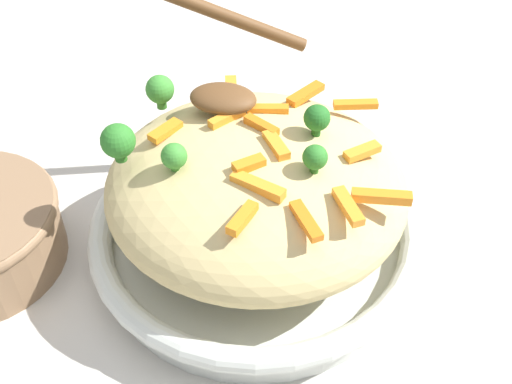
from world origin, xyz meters
The scene contains 24 objects.
ground_plane centered at (0.00, 0.00, 0.00)m, with size 2.40×2.40×0.00m, color beige.
serving_bowl centered at (0.00, 0.00, 0.02)m, with size 0.29×0.29×0.05m.
pasta_mound centered at (0.00, 0.00, 0.08)m, with size 0.25×0.24×0.09m, color #D1BA7A.
carrot_piece_0 centered at (0.00, -0.05, 0.12)m, with size 0.03×0.01×0.01m, color orange.
carrot_piece_1 centered at (0.03, -0.03, 0.13)m, with size 0.03×0.01×0.01m, color orange.
carrot_piece_2 centered at (-0.05, 0.07, 0.12)m, with size 0.04×0.01×0.01m, color orange.
carrot_piece_3 centered at (0.00, -0.02, 0.13)m, with size 0.03×0.01×0.01m, color orange.
carrot_piece_4 centered at (-0.08, 0.05, 0.12)m, with size 0.04×0.01×0.01m, color orange.
carrot_piece_5 centered at (-0.10, 0.04, 0.12)m, with size 0.04×0.01×0.01m, color orange.
carrot_piece_6 centered at (0.04, -0.07, 0.12)m, with size 0.04×0.01×0.01m, color orange.
carrot_piece_7 centered at (-0.03, -0.08, 0.12)m, with size 0.04×0.01×0.01m, color orange.
carrot_piece_8 centered at (0.00, 0.03, 0.13)m, with size 0.02×0.01×0.01m, color orange.
carrot_piece_9 centered at (-0.02, 0.00, 0.13)m, with size 0.03×0.01×0.01m, color orange.
carrot_piece_10 centered at (0.08, -0.01, 0.12)m, with size 0.03×0.01×0.01m, color orange.
carrot_piece_11 centered at (-0.01, 0.08, 0.12)m, with size 0.03×0.01×0.01m, color orange.
carrot_piece_12 centered at (-0.01, 0.04, 0.12)m, with size 0.04×0.01×0.01m, color orange.
carrot_piece_13 centered at (-0.07, -0.08, 0.12)m, with size 0.04×0.01×0.01m, color orange.
carrot_piece_14 centered at (-0.08, -0.01, 0.12)m, with size 0.03×0.01×0.01m, color orange.
broccoli_floret_0 centered at (-0.04, -0.03, 0.14)m, with size 0.02×0.02×0.03m.
broccoli_floret_1 centered at (0.09, -0.04, 0.14)m, with size 0.02×0.02×0.03m.
broccoli_floret_2 centered at (0.06, 0.03, 0.13)m, with size 0.02×0.02×0.02m.
broccoli_floret_3 centered at (-0.05, 0.02, 0.13)m, with size 0.02×0.02×0.02m.
broccoli_floret_4 centered at (0.10, 0.03, 0.14)m, with size 0.03×0.03×0.03m.
serving_spoon centered at (0.05, -0.07, 0.15)m, with size 0.16×0.12×0.09m.
Camera 1 is at (-0.08, 0.38, 0.44)m, focal length 44.97 mm.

